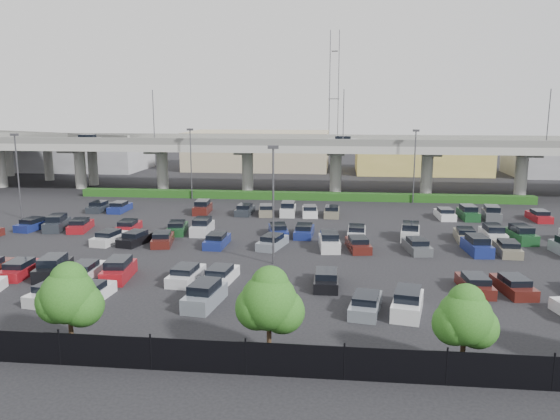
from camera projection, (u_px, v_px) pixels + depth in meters
name	position (u px, v px, depth m)	size (l,w,h in m)	color
ground	(283.00, 241.00, 55.44)	(280.00, 280.00, 0.00)	black
overpass	(303.00, 148.00, 85.35)	(150.00, 13.00, 15.80)	#9B9C94
on_ramp	(29.00, 142.00, 101.72)	(50.93, 30.13, 8.80)	#9B9C94
hedge	(301.00, 196.00, 79.74)	(66.00, 1.60, 1.10)	#1B4213
fence	(225.00, 357.00, 27.94)	(70.00, 0.10, 2.00)	black
tree_row	(244.00, 299.00, 28.81)	(65.07, 3.66, 5.94)	#332316
parked_cars	(281.00, 246.00, 51.18)	(63.19, 36.64, 1.67)	navy
light_poles	(245.00, 177.00, 56.65)	(66.90, 48.38, 10.30)	#444448
distant_buildings	(372.00, 153.00, 113.75)	(138.00, 24.00, 9.00)	gray
comm_tower	(334.00, 96.00, 124.29)	(2.40, 2.40, 30.00)	#444448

